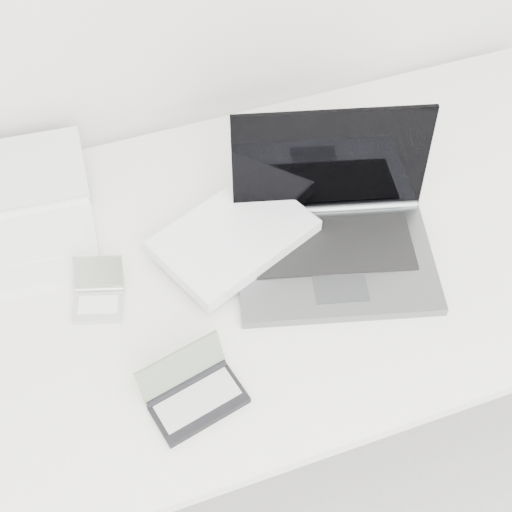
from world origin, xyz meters
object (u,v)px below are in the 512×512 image
object	(u,v)px
palmtop_charcoal	(194,394)
desk	(264,270)
laptop_large	(297,234)
netbook_open_white	(23,228)

from	to	relation	value
palmtop_charcoal	desk	bearing A→B (deg)	36.27
laptop_large	netbook_open_white	world-z (taller)	laptop_large
desk	laptop_large	world-z (taller)	laptop_large
netbook_open_white	palmtop_charcoal	xyz separation A→B (m)	(0.21, -0.45, -0.00)
netbook_open_white	palmtop_charcoal	distance (m)	0.49
laptop_large	palmtop_charcoal	world-z (taller)	laptop_large
netbook_open_white	palmtop_charcoal	bearing A→B (deg)	-59.23
desk	palmtop_charcoal	world-z (taller)	palmtop_charcoal
laptop_large	netbook_open_white	xyz separation A→B (m)	(-0.49, 0.21, -0.02)
laptop_large	netbook_open_white	bearing A→B (deg)	172.16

